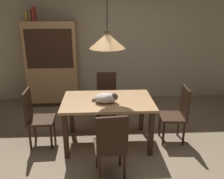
{
  "coord_description": "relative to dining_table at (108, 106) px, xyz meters",
  "views": [
    {
      "loc": [
        -0.25,
        -2.84,
        2.1
      ],
      "look_at": [
        -0.05,
        0.75,
        0.85
      ],
      "focal_mm": 37.65,
      "sensor_mm": 36.0,
      "label": 1
    }
  ],
  "objects": [
    {
      "name": "dining_table",
      "position": [
        0.0,
        0.0,
        0.0
      ],
      "size": [
        1.4,
        0.9,
        0.75
      ],
      "color": "tan",
      "rests_on": "ground"
    },
    {
      "name": "pendant_lamp",
      "position": [
        -0.0,
        0.0,
        1.01
      ],
      "size": [
        0.52,
        0.52,
        1.3
      ],
      "color": "#E0A86B"
    },
    {
      "name": "ground",
      "position": [
        0.13,
        -0.55,
        -0.65
      ],
      "size": [
        10.0,
        10.0,
        0.0
      ],
      "primitive_type": "plane",
      "color": "#847056"
    },
    {
      "name": "cat_sleeping",
      "position": [
        -0.02,
        -0.11,
        0.18
      ],
      "size": [
        0.39,
        0.24,
        0.16
      ],
      "color": "beige",
      "rests_on": "dining_table"
    },
    {
      "name": "book_yellow_short",
      "position": [
        -1.58,
        1.77,
        1.29
      ],
      "size": [
        0.04,
        0.2,
        0.18
      ],
      "primitive_type": "cube",
      "color": "gold",
      "rests_on": "hutch_bookcase"
    },
    {
      "name": "chair_far_back",
      "position": [
        0.01,
        0.88,
        -0.14
      ],
      "size": [
        0.43,
        0.43,
        0.93
      ],
      "color": "#382316",
      "rests_on": "ground"
    },
    {
      "name": "chair_right_side",
      "position": [
        1.13,
        -0.01,
        -0.14
      ],
      "size": [
        0.43,
        0.43,
        0.93
      ],
      "color": "#382316",
      "rests_on": "ground"
    },
    {
      "name": "chair_left_side",
      "position": [
        -1.13,
        -0.0,
        -0.14
      ],
      "size": [
        0.41,
        0.41,
        0.93
      ],
      "color": "#382316",
      "rests_on": "ground"
    },
    {
      "name": "book_brown_thick",
      "position": [
        -1.51,
        1.77,
        1.31
      ],
      "size": [
        0.06,
        0.24,
        0.22
      ],
      "primitive_type": "cube",
      "color": "brown",
      "rests_on": "hutch_bookcase"
    },
    {
      "name": "book_red_tall",
      "position": [
        -1.45,
        1.77,
        1.34
      ],
      "size": [
        0.04,
        0.22,
        0.28
      ],
      "primitive_type": "cube",
      "color": "#B73833",
      "rests_on": "hutch_bookcase"
    },
    {
      "name": "chair_near_front",
      "position": [
        0.01,
        -0.88,
        -0.14
      ],
      "size": [
        0.43,
        0.43,
        0.93
      ],
      "color": "#382316",
      "rests_on": "ground"
    },
    {
      "name": "hutch_bookcase",
      "position": [
        -1.16,
        1.77,
        0.24
      ],
      "size": [
        1.12,
        0.45,
        1.85
      ],
      "color": "tan",
      "rests_on": "ground"
    },
    {
      "name": "back_wall",
      "position": [
        0.13,
        2.1,
        0.8
      ],
      "size": [
        6.4,
        0.1,
        2.9
      ],
      "primitive_type": "cube",
      "color": "beige",
      "rests_on": "ground"
    }
  ]
}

